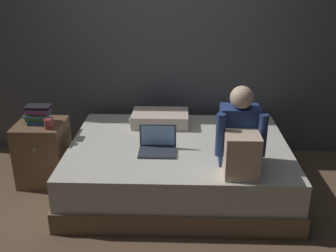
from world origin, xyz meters
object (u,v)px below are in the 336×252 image
(person_sitting, at_px, (240,138))
(book_stack, at_px, (38,114))
(mug, at_px, (49,124))
(pillow, at_px, (160,118))
(clothes_pile, at_px, (141,121))
(laptop, at_px, (158,145))
(bed, at_px, (179,166))
(nightstand, at_px, (43,152))

(person_sitting, relative_size, book_stack, 2.70)
(mug, bearing_deg, pillow, 25.44)
(person_sitting, bearing_deg, clothes_pile, 135.77)
(laptop, distance_m, clothes_pile, 0.59)
(bed, bearing_deg, person_sitting, -42.54)
(person_sitting, bearing_deg, laptop, 157.76)
(bed, bearing_deg, book_stack, 174.91)
(book_stack, bearing_deg, pillow, 16.72)
(person_sitting, distance_m, book_stack, 1.86)
(person_sitting, height_order, clothes_pile, person_sitting)
(pillow, bearing_deg, clothes_pile, -163.33)
(nightstand, relative_size, laptop, 1.87)
(mug, bearing_deg, bed, 0.74)
(pillow, height_order, book_stack, book_stack)
(pillow, distance_m, book_stack, 1.17)
(bed, xyz_separation_m, nightstand, (-1.30, 0.10, 0.07))
(mug, bearing_deg, nightstand, 137.31)
(mug, xyz_separation_m, clothes_pile, (0.79, 0.41, -0.12))
(bed, xyz_separation_m, book_stack, (-1.30, 0.12, 0.46))
(nightstand, bearing_deg, clothes_pile, 17.43)
(clothes_pile, bearing_deg, mug, -152.66)
(nightstand, bearing_deg, mug, -42.69)
(bed, relative_size, mug, 22.22)
(laptop, xyz_separation_m, clothes_pile, (-0.19, 0.56, 0.01))
(bed, height_order, person_sitting, person_sitting)
(clothes_pile, bearing_deg, pillow, 16.67)
(bed, distance_m, mug, 1.24)
(pillow, distance_m, clothes_pile, 0.19)
(clothes_pile, bearing_deg, person_sitting, -44.23)
(laptop, xyz_separation_m, pillow, (-0.01, 0.62, 0.01))
(book_stack, bearing_deg, nightstand, -73.36)
(person_sitting, xyz_separation_m, pillow, (-0.67, 0.89, -0.19))
(nightstand, height_order, laptop, laptop)
(laptop, relative_size, mug, 3.56)
(pillow, relative_size, mug, 6.22)
(nightstand, xyz_separation_m, pillow, (1.11, 0.35, 0.23))
(laptop, bearing_deg, pillow, 90.73)
(nightstand, height_order, mug, mug)
(nightstand, relative_size, clothes_pile, 2.27)
(laptop, height_order, pillow, laptop)
(bed, distance_m, pillow, 0.57)
(pillow, bearing_deg, person_sitting, -53.01)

